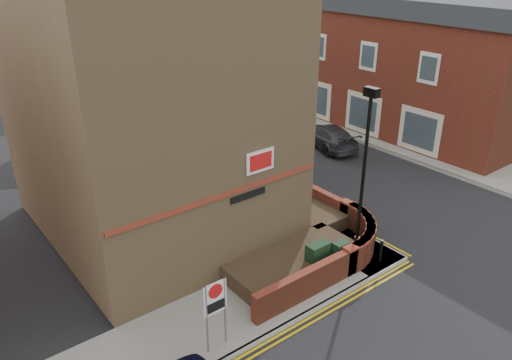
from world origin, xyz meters
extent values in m
plane|color=black|center=(0.00, 0.00, 0.00)|extent=(120.00, 120.00, 0.00)
cube|color=gray|center=(-3.50, 1.50, 0.06)|extent=(13.00, 3.00, 0.12)
cube|color=gray|center=(2.00, 16.00, 0.06)|extent=(2.00, 32.00, 0.12)
cube|color=gray|center=(13.00, 13.00, 0.06)|extent=(4.00, 40.00, 0.12)
cube|color=gray|center=(-3.50, 0.00, 0.06)|extent=(13.00, 0.15, 0.12)
cube|color=gray|center=(3.00, 16.00, 0.06)|extent=(0.15, 32.00, 0.12)
cube|color=gray|center=(11.00, 13.00, 0.06)|extent=(0.15, 40.00, 0.12)
cube|color=gold|center=(-3.50, -0.25, 0.01)|extent=(13.00, 0.28, 0.01)
cube|color=gold|center=(3.25, 16.00, 0.01)|extent=(0.28, 32.00, 0.01)
cube|color=#977850|center=(-3.00, 8.00, 5.62)|extent=(8.00, 10.00, 11.00)
cube|color=maroon|center=(-3.00, 2.97, 3.32)|extent=(7.80, 0.06, 0.15)
cube|color=white|center=(-1.50, 2.96, 4.12)|extent=(1.10, 0.05, 0.75)
cube|color=black|center=(-2.00, 2.96, 3.02)|extent=(1.40, 0.04, 0.22)
cylinder|color=black|center=(1.60, 1.20, 3.12)|extent=(0.12, 0.12, 6.00)
cylinder|color=black|center=(1.60, 1.20, 0.52)|extent=(0.20, 0.20, 0.80)
cube|color=black|center=(1.60, 1.20, 6.27)|extent=(0.25, 0.50, 0.30)
cube|color=#16311A|center=(-0.30, 1.30, 0.72)|extent=(0.80, 0.45, 1.20)
cube|color=#16311A|center=(0.50, 1.00, 0.67)|extent=(0.55, 0.40, 1.10)
cylinder|color=black|center=(2.00, 0.40, 0.57)|extent=(0.11, 0.11, 0.90)
cylinder|color=black|center=(2.60, 1.20, 0.57)|extent=(0.11, 0.11, 0.90)
cylinder|color=slate|center=(-5.30, 0.50, 1.22)|extent=(0.06, 0.06, 2.20)
cylinder|color=slate|center=(-4.70, 0.50, 1.22)|extent=(0.06, 0.06, 2.20)
cube|color=white|center=(-5.00, 0.50, 1.82)|extent=(0.72, 0.04, 1.00)
cylinder|color=red|center=(-5.00, 0.47, 2.07)|extent=(0.44, 0.02, 0.44)
cube|color=brown|center=(14.50, 17.00, 3.50)|extent=(5.00, 30.00, 7.00)
cube|color=beige|center=(14.50, 38.00, 3.50)|extent=(5.00, 12.00, 7.00)
cylinder|color=#382B1E|center=(2.00, 14.00, 2.40)|extent=(0.24, 0.24, 4.55)
sphere|color=#28511B|center=(2.00, 14.00, 5.00)|extent=(3.64, 3.64, 3.64)
sphere|color=#28511B|center=(2.40, 13.70, 4.15)|extent=(2.60, 2.60, 2.60)
sphere|color=#28511B|center=(1.70, 14.40, 4.54)|extent=(2.86, 2.86, 2.86)
cylinder|color=#382B1E|center=(2.00, 22.00, 2.64)|extent=(0.24, 0.24, 5.04)
sphere|color=#28511B|center=(2.00, 22.00, 5.52)|extent=(4.03, 4.03, 4.03)
sphere|color=#28511B|center=(2.40, 21.70, 4.58)|extent=(2.88, 2.88, 2.88)
sphere|color=#28511B|center=(1.70, 22.40, 5.02)|extent=(3.17, 3.17, 3.17)
cylinder|color=#382B1E|center=(2.00, 30.00, 2.50)|extent=(0.24, 0.24, 4.76)
sphere|color=#28511B|center=(2.00, 30.00, 5.22)|extent=(3.81, 3.81, 3.81)
sphere|color=#28511B|center=(2.40, 29.70, 4.34)|extent=(2.72, 2.72, 2.72)
sphere|color=#28511B|center=(1.70, 30.40, 4.74)|extent=(2.99, 2.99, 2.99)
cylinder|color=black|center=(2.40, 25.00, 1.72)|extent=(0.10, 0.10, 3.20)
imported|color=black|center=(2.40, 25.00, 3.82)|extent=(0.20, 0.16, 1.00)
imported|color=#B8BAC0|center=(4.55, 9.78, 0.77)|extent=(3.34, 4.96, 1.55)
imported|color=maroon|center=(3.86, 17.58, 0.59)|extent=(3.45, 4.69, 1.18)
imported|color=#303136|center=(9.00, 9.96, 0.65)|extent=(2.85, 4.81, 1.31)
imported|color=#A4A7AB|center=(9.00, 17.79, 0.66)|extent=(2.68, 4.18, 1.32)
camera|label=1|loc=(-10.82, -8.74, 10.40)|focal=35.00mm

